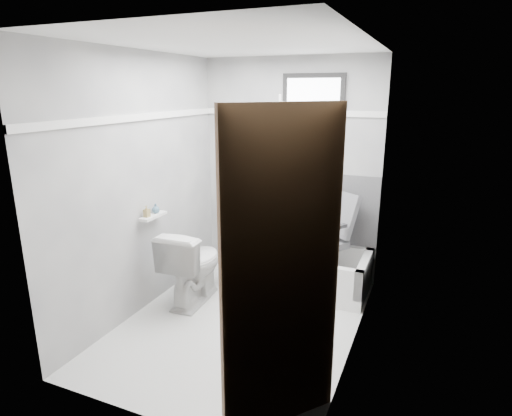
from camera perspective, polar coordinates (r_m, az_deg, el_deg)
The scene contains 19 objects.
floor at distance 4.05m, azimuth -2.00°, elevation -15.02°, with size 2.60×2.60×0.00m, color white.
ceiling at distance 3.50m, azimuth -2.39°, elevation 21.11°, with size 2.60×2.60×0.00m, color silver.
wall_back at distance 4.78m, azimuth 4.47°, elevation 5.14°, with size 2.00×0.02×2.40m, color slate.
wall_front at distance 2.53m, azimuth -14.79°, elevation -4.90°, with size 2.00×0.02×2.40m, color slate.
wall_left at distance 4.11m, azimuth -14.93°, elevation 2.94°, with size 0.02×2.60×2.40m, color slate.
wall_right at distance 3.31m, azimuth 13.72°, elevation 0.02°, with size 0.02×2.60×2.40m, color slate.
bathtub at distance 4.66m, azimuth 5.45°, elevation -7.91°, with size 1.50×0.70×0.42m, color white, non-canonical shape.
office_chair at distance 4.51m, azimuth 8.55°, elevation -3.74°, with size 0.53×0.53×0.92m, color #5E5E62, non-canonical shape.
toilet at distance 4.31m, azimuth -8.39°, elevation -7.55°, with size 0.43×0.77×0.76m, color silver.
door at distance 2.21m, azimuth 7.12°, elevation -13.21°, with size 0.78×0.78×2.00m, color brown, non-canonical shape.
window at distance 4.61m, azimuth 7.67°, elevation 14.93°, with size 0.66×0.04×0.40m, color black, non-canonical shape.
backerboard at distance 4.78m, azimuth 7.16°, elevation 0.17°, with size 1.50×0.02×0.78m, color #4C4C4F.
trim_back at distance 4.69m, azimuth 4.58°, elevation 12.58°, with size 2.00×0.02×0.06m, color white.
trim_left at distance 4.02m, azimuth -15.41°, elevation 11.59°, with size 0.02×2.60×0.06m, color white.
pole at distance 4.58m, azimuth 3.74°, elevation 2.77°, with size 0.02×0.02×1.95m, color white.
shelf at distance 4.17m, azimuth -13.55°, elevation -1.04°, with size 0.10×0.32×0.03m, color silver.
soap_bottle_a at distance 4.10m, azimuth -14.37°, elevation -0.44°, with size 0.05×0.05×0.11m, color olive.
soap_bottle_b at distance 4.21m, azimuth -13.23°, elevation -0.03°, with size 0.07×0.07×0.10m, color #45677F.
faucet at distance 4.97m, azimuth 2.01°, elevation -2.13°, with size 0.26×0.10×0.16m, color silver, non-canonical shape.
Camera 1 is at (1.48, -3.16, 2.06)m, focal length 30.00 mm.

